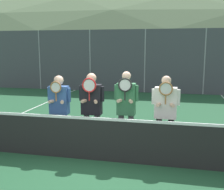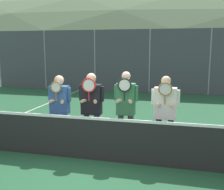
{
  "view_description": "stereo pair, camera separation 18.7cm",
  "coord_description": "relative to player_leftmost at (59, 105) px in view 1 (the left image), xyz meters",
  "views": [
    {
      "loc": [
        1.52,
        -5.51,
        2.42
      ],
      "look_at": [
        0.12,
        0.8,
        1.3
      ],
      "focal_mm": 45.0,
      "sensor_mm": 36.0,
      "label": 1
    },
    {
      "loc": [
        1.7,
        -5.47,
        2.42
      ],
      "look_at": [
        0.12,
        0.8,
        1.3
      ],
      "focal_mm": 45.0,
      "sensor_mm": 36.0,
      "label": 2
    }
  ],
  "objects": [
    {
      "name": "player_center_left",
      "position": [
        0.8,
        -0.02,
        0.05
      ],
      "size": [
        0.59,
        0.34,
        1.83
      ],
      "color": "#56565B",
      "rests_on": "ground_plane"
    },
    {
      "name": "player_rightmost",
      "position": [
        2.47,
        0.03,
        0.02
      ],
      "size": [
        0.61,
        0.34,
        1.8
      ],
      "color": "black",
      "rests_on": "ground_plane"
    },
    {
      "name": "clubhouse_building",
      "position": [
        0.15,
        17.86,
        0.77
      ],
      "size": [
        16.57,
        5.5,
        3.6
      ],
      "color": "beige",
      "rests_on": "ground_plane"
    },
    {
      "name": "car_far_left",
      "position": [
        -4.43,
        11.68,
        -0.19
      ],
      "size": [
        4.73,
        1.97,
        1.67
      ],
      "color": "maroon",
      "rests_on": "ground_plane"
    },
    {
      "name": "fence_back",
      "position": [
        1.1,
        8.8,
        0.61
      ],
      "size": [
        18.11,
        0.06,
        3.33
      ],
      "color": "gray",
      "rests_on": "ground_plane"
    },
    {
      "name": "car_left_of_center",
      "position": [
        0.69,
        12.05,
        -0.15
      ],
      "size": [
        4.22,
        2.04,
        1.77
      ],
      "color": "slate",
      "rests_on": "ground_plane"
    },
    {
      "name": "ground_plane",
      "position": [
        1.1,
        -0.56,
        -1.05
      ],
      "size": [
        120.0,
        120.0,
        0.0
      ],
      "primitive_type": "plane",
      "color": "#1E4C2D"
    },
    {
      "name": "player_center_right",
      "position": [
        1.6,
        0.03,
        0.04
      ],
      "size": [
        0.55,
        0.34,
        1.88
      ],
      "color": "#56565B",
      "rests_on": "ground_plane"
    },
    {
      "name": "hill_distant",
      "position": [
        1.1,
        51.96,
        -1.05
      ],
      "size": [
        138.18,
        76.77,
        26.87
      ],
      "color": "#5B7551",
      "rests_on": "ground_plane"
    },
    {
      "name": "player_leftmost",
      "position": [
        0.0,
        0.0,
        0.0
      ],
      "size": [
        0.58,
        0.34,
        1.76
      ],
      "color": "black",
      "rests_on": "ground_plane"
    },
    {
      "name": "court_line_left_sideline",
      "position": [
        -2.8,
        2.44,
        -1.05
      ],
      "size": [
        0.05,
        16.0,
        0.01
      ],
      "primitive_type": "cube",
      "color": "white",
      "rests_on": "ground_plane"
    },
    {
      "name": "tennis_net",
      "position": [
        1.1,
        -0.56,
        -0.56
      ],
      "size": [
        10.49,
        0.09,
        1.05
      ],
      "color": "gray",
      "rests_on": "ground_plane"
    }
  ]
}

